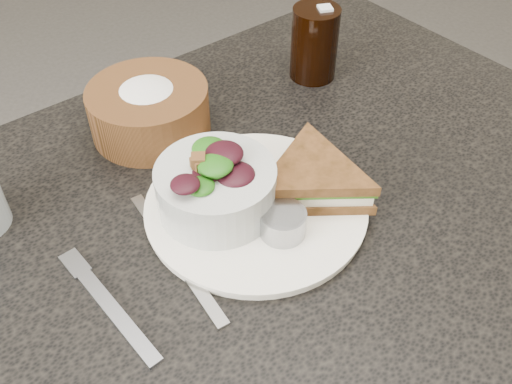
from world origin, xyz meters
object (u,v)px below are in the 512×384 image
at_px(bread_basket, 148,103).
at_px(cola_glass, 315,40).
at_px(dining_table, 259,366).
at_px(dressing_ramekin, 283,223).
at_px(sandwich, 313,179).
at_px(dinner_plate, 256,207).
at_px(salad_bowl, 216,182).

xyz_separation_m(bread_basket, cola_glass, (0.27, -0.04, 0.02)).
bearing_deg(dining_table, dressing_ramekin, -102.34).
distance_m(dining_table, sandwich, 0.41).
xyz_separation_m(dinner_plate, cola_glass, (0.25, 0.17, 0.05)).
height_order(dressing_ramekin, bread_basket, bread_basket).
xyz_separation_m(dinner_plate, sandwich, (0.06, -0.03, 0.03)).
height_order(bread_basket, cola_glass, cola_glass).
relative_size(sandwich, bread_basket, 1.01).
bearing_deg(bread_basket, sandwich, -71.35).
relative_size(sandwich, cola_glass, 1.33).
xyz_separation_m(dressing_ramekin, bread_basket, (-0.01, 0.26, 0.02)).
distance_m(dining_table, cola_glass, 0.53).
distance_m(salad_bowl, cola_glass, 0.33).
height_order(sandwich, dressing_ramekin, sandwich).
bearing_deg(salad_bowl, cola_glass, 27.42).
bearing_deg(dining_table, bread_basket, 96.02).
height_order(dinner_plate, salad_bowl, salad_bowl).
xyz_separation_m(salad_bowl, cola_glass, (0.29, 0.15, 0.01)).
distance_m(dressing_ramekin, bread_basket, 0.26).
bearing_deg(salad_bowl, sandwich, -26.36).
bearing_deg(dinner_plate, cola_glass, 34.77).
bearing_deg(cola_glass, sandwich, -132.92).
relative_size(dining_table, dressing_ramekin, 19.36).
distance_m(sandwich, cola_glass, 0.28).
relative_size(dining_table, salad_bowl, 7.32).
bearing_deg(sandwich, salad_bowl, -169.30).
relative_size(salad_bowl, bread_basket, 0.85).
relative_size(dining_table, bread_basket, 6.24).
xyz_separation_m(dressing_ramekin, cola_glass, (0.26, 0.23, 0.03)).
bearing_deg(dinner_plate, salad_bowl, 147.73).
bearing_deg(salad_bowl, bread_basket, 82.96).
bearing_deg(dining_table, cola_glass, 35.40).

